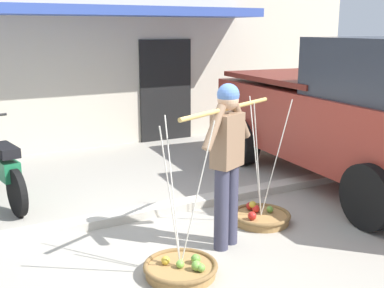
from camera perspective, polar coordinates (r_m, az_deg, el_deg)
The scene contains 8 objects.
ground_plane at distance 5.30m, azimuth -3.01°, elevation -11.09°, with size 90.00×90.00×0.00m, color #9E998C.
sidewalk_curb at distance 5.88m, azimuth -5.97°, elevation -8.09°, with size 20.00×0.24×0.10m, color #BAB4A5.
fruit_vendor at distance 4.81m, azimuth 4.19°, elevation -1.34°, with size 1.41×0.70×1.70m.
fruit_basket_left_side at distance 4.55m, azimuth -1.31°, elevation -14.47°, with size 0.69×0.69×1.45m.
fruit_basket_right_side at distance 5.73m, azimuth 8.14°, elevation -8.46°, with size 0.69×0.69×1.45m.
motorcycle_second_in_row at distance 6.65m, azimuth -21.70°, elevation -2.75°, with size 0.54×1.81×1.09m.
parked_truck at distance 7.17m, azimuth 19.11°, elevation 3.34°, with size 2.44×4.83×2.10m.
storefront_building at distance 11.38m, azimuth -17.97°, elevation 12.38°, with size 13.00×6.00×4.20m.
Camera 1 is at (-2.04, -4.37, 2.21)m, focal length 45.00 mm.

